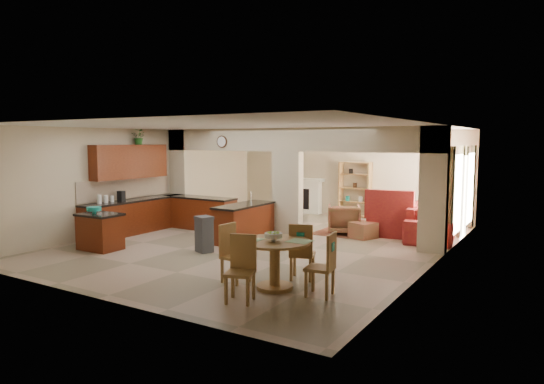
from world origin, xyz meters
The scene contains 39 objects.
floor centered at (0.00, 0.00, 0.00)m, with size 10.00×10.00×0.00m, color gray.
ceiling centered at (0.00, 0.00, 2.80)m, with size 10.00×10.00×0.00m, color white.
wall_back centered at (0.00, 5.00, 1.40)m, with size 8.00×8.00×0.00m, color #C5AF90.
wall_front centered at (0.00, -5.00, 1.40)m, with size 8.00×8.00×0.00m, color #C5AF90.
wall_left centered at (-4.00, 0.00, 1.40)m, with size 10.00×10.00×0.00m, color #C5AF90.
wall_right centered at (4.00, 0.00, 1.40)m, with size 10.00×10.00×0.00m, color #C5AF90.
partition_left_pier centered at (-3.70, 1.00, 1.40)m, with size 0.60×0.25×2.80m, color #C5AF90.
partition_center_pier centered at (0.00, 1.00, 1.10)m, with size 0.80×0.25×2.20m, color #C5AF90.
partition_right_pier centered at (3.70, 1.00, 1.40)m, with size 0.60×0.25×2.80m, color #C5AF90.
partition_header centered at (0.00, 1.00, 2.50)m, with size 8.00×0.25×0.60m, color #C5AF90.
kitchen_counter centered at (-3.26, -0.25, 0.46)m, with size 2.52×3.29×1.48m.
upper_cabinets centered at (-3.82, -0.80, 1.92)m, with size 0.35×2.40×0.90m, color #3E1407.
peninsula centered at (-0.60, -0.11, 0.46)m, with size 0.70×1.85×0.91m.
wall_clock centered at (-2.00, 0.85, 2.45)m, with size 0.34×0.34×0.03m, color #492A18.
rug centered at (1.20, 2.10, 0.01)m, with size 1.60×1.30×0.01m, color brown.
fireplace centered at (-1.60, 4.83, 0.61)m, with size 1.60×0.35×1.20m.
shelving_unit centered at (0.35, 4.82, 0.90)m, with size 1.00×0.32×1.80m, color olive.
window_a centered at (3.97, 2.30, 1.20)m, with size 0.02×0.90×1.90m, color white.
window_b centered at (3.97, 4.00, 1.20)m, with size 0.02×0.90×1.90m, color white.
glazed_door centered at (3.97, 3.15, 1.05)m, with size 0.02×0.70×2.10m, color white.
drape_a_left centered at (3.93, 1.70, 1.20)m, with size 0.10×0.28×2.30m, color #3D1E18.
drape_a_right centered at (3.93, 2.90, 1.20)m, with size 0.10×0.28×2.30m, color #3D1E18.
drape_b_left centered at (3.93, 3.40, 1.20)m, with size 0.10×0.28×2.30m, color #3D1E18.
drape_b_right centered at (3.93, 4.60, 1.20)m, with size 0.10×0.28×2.30m, color #3D1E18.
ceiling_fan centered at (1.50, 3.00, 2.56)m, with size 1.00×1.00×0.10m, color white.
kitchen_island centered at (-2.82, -2.66, 0.42)m, with size 0.97×0.71×0.83m.
teal_bowl centered at (-2.92, -2.72, 0.91)m, with size 0.33×0.33×0.15m, color #13897B.
trash_can centered at (-0.64, -1.61, 0.37)m, with size 0.35×0.30×0.74m, color #313134.
dining_table centered at (2.10, -3.11, 0.54)m, with size 1.20×1.20×0.82m.
fruit_bowl centered at (2.11, -3.16, 0.90)m, with size 0.30×0.30×0.16m, color #7DB627.
sofa centered at (3.30, 2.86, 0.42)m, with size 1.12×2.86×0.84m, color maroon.
chaise centered at (2.37, 2.48, 0.25)m, with size 1.23×1.01×0.49m, color maroon.
armchair centered at (1.16, 2.02, 0.39)m, with size 0.84×0.86×0.79m, color maroon.
ottoman centered at (1.82, 1.72, 0.20)m, with size 0.56×0.56×0.40m, color maroon.
plant centered at (-3.82, -0.45, 2.58)m, with size 0.38×0.33×0.42m, color #1C4F15.
chair_north centered at (2.25, -2.44, 0.55)m, with size 0.53×0.53×1.02m.
chair_east centered at (2.99, -3.05, 0.55)m, with size 0.47×0.47×1.02m.
chair_south centered at (1.96, -3.88, 0.55)m, with size 0.53×0.53×1.02m.
chair_west centered at (1.24, -3.13, 0.55)m, with size 0.46×0.46×1.02m.
Camera 1 is at (6.19, -9.88, 2.46)m, focal length 32.00 mm.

